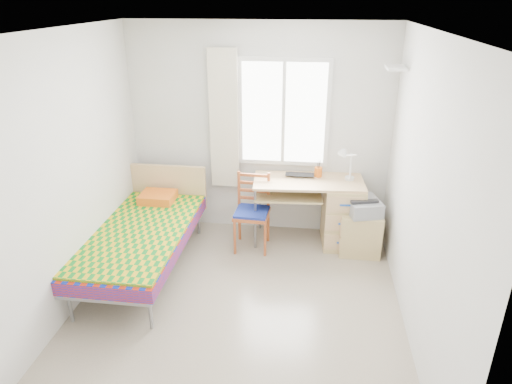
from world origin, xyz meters
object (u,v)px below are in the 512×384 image
chair (253,207)px  cabinet (360,232)px  printer (363,206)px  bed (144,233)px  desk (336,210)px

chair → cabinet: bearing=3.8°
cabinet → printer: size_ratio=1.05×
cabinet → printer: printer is taller
chair → bed: bearing=-147.8°
bed → printer: 2.51m
bed → cabinet: bed is taller
cabinet → printer: 0.35m
cabinet → printer: bearing=-74.0°
chair → printer: bearing=3.3°
bed → desk: 2.29m
printer → cabinet: bearing=89.4°
printer → bed: bearing=179.5°
desk → printer: bearing=-37.9°
bed → desk: size_ratio=1.55×
bed → printer: bed is taller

